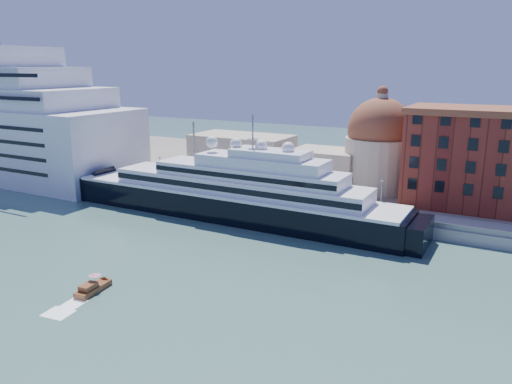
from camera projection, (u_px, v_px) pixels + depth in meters
The scene contains 10 objects.
ground at pixel (182, 250), 96.08m from camera, with size 400.00×400.00×0.00m, color #396359.
quay at pixel (264, 202), 124.75m from camera, with size 180.00×10.00×2.50m, color gray.
land at pixel (323, 173), 159.77m from camera, with size 260.00×72.00×2.00m, color slate.
quay_fence at pixel (255, 199), 120.46m from camera, with size 180.00×0.10×1.20m, color slate.
superyacht at pixel (219, 195), 117.26m from camera, with size 94.34×13.08×28.19m.
service_barge at pixel (85, 194), 134.47m from camera, with size 13.93×6.17×3.03m.
water_taxi at pixel (93, 288), 78.04m from camera, with size 2.90×6.75×3.11m.
warehouse at pixel (504, 160), 113.04m from camera, with size 43.00×19.00×23.25m.
church at pixel (323, 152), 139.64m from camera, with size 66.00×18.00×25.50m.
lamp_posts at pixel (217, 165), 126.99m from camera, with size 120.80×2.40×18.00m.
Camera 1 is at (55.50, -72.70, 34.55)m, focal length 35.00 mm.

